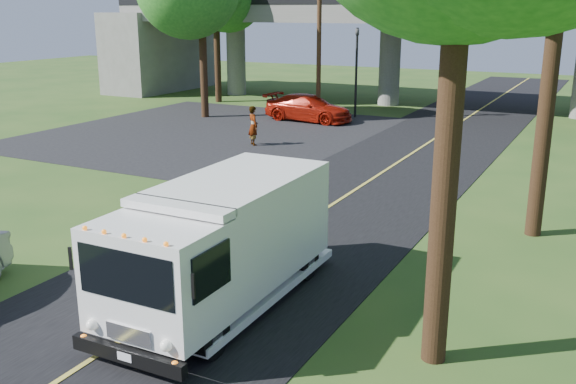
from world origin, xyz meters
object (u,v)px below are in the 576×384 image
Objects in this scene: traffic_signal at (356,63)px; red_sedan at (309,108)px; utility_pole at (319,39)px; pedestrian at (253,126)px; step_van at (223,241)px.

traffic_signal is 3.93m from red_sedan.
utility_pole is at bearing -126.87° from traffic_signal.
pedestrian reaches higher than red_sedan.
traffic_signal reaches higher than pedestrian.
utility_pole reaches higher than pedestrian.
pedestrian is (-1.21, -9.85, -2.27)m from traffic_signal.
red_sedan is at bearing -136.04° from utility_pole.
step_van reaches higher than pedestrian.
step_van is 24.13m from red_sedan.
pedestrian is at bearing -170.28° from red_sedan.
step_van is (8.38, -22.86, -3.13)m from utility_pole.
traffic_signal reaches higher than red_sedan.
utility_pole is 1.73× the size of red_sedan.
traffic_signal is at bearing 53.13° from utility_pole.
pedestrian is at bearing -97.01° from traffic_signal.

